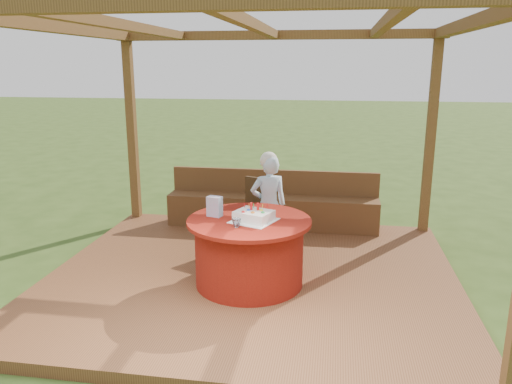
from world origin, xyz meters
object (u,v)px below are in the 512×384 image
(chair, at_px, (256,210))
(drinking_glass, at_px, (237,223))
(birthday_cake, at_px, (254,216))
(gift_bag, at_px, (215,206))
(elderly_woman, at_px, (268,203))
(table, at_px, (249,251))
(bench, at_px, (272,208))

(chair, distance_m, drinking_glass, 1.35)
(chair, xyz_separation_m, birthday_cake, (0.16, -1.11, 0.27))
(gift_bag, bearing_deg, drinking_glass, -31.08)
(elderly_woman, height_order, drinking_glass, elderly_woman)
(gift_bag, bearing_deg, table, 8.06)
(birthday_cake, relative_size, drinking_glass, 5.72)
(elderly_woman, distance_m, drinking_glass, 1.20)
(bench, distance_m, chair, 0.95)
(elderly_woman, relative_size, drinking_glass, 13.88)
(birthday_cake, bearing_deg, table, 140.03)
(bench, height_order, chair, chair)
(elderly_woman, bearing_deg, chair, 142.69)
(chair, relative_size, gift_bag, 4.17)
(bench, distance_m, gift_bag, 2.04)
(chair, distance_m, gift_bag, 1.09)
(birthday_cake, height_order, gift_bag, gift_bag)
(table, height_order, birthday_cake, birthday_cake)
(drinking_glass, bearing_deg, gift_bag, 132.92)
(birthday_cake, bearing_deg, chair, 98.34)
(bench, xyz_separation_m, birthday_cake, (0.07, -2.03, 0.51))
(table, distance_m, elderly_woman, 0.96)
(bench, xyz_separation_m, table, (0.01, -1.98, 0.10))
(table, relative_size, chair, 1.45)
(gift_bag, bearing_deg, birthday_cake, 2.83)
(drinking_glass, bearing_deg, elderly_woman, 82.49)
(bench, height_order, drinking_glass, drinking_glass)
(bench, xyz_separation_m, drinking_glass, (-0.07, -2.25, 0.49))
(elderly_woman, xyz_separation_m, birthday_cake, (-0.02, -0.97, 0.13))
(birthday_cake, distance_m, drinking_glass, 0.26)
(table, relative_size, drinking_glass, 14.14)
(birthday_cake, xyz_separation_m, gift_bag, (-0.44, 0.10, 0.05))
(birthday_cake, bearing_deg, elderly_woman, 88.88)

